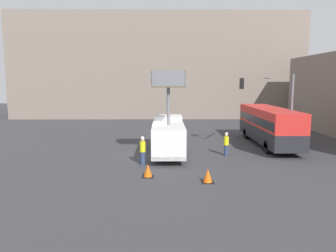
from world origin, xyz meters
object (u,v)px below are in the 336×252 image
at_px(utility_truck, 168,134).
at_px(city_bus, 269,124).
at_px(road_worker_directing, 226,144).
at_px(road_worker_near_truck, 143,150).
at_px(traffic_light_pole, 273,99).
at_px(traffic_cone_near_truck, 148,171).
at_px(traffic_cone_mid_road, 208,176).

xyz_separation_m(utility_truck, city_bus, (8.86, 3.83, 0.33)).
xyz_separation_m(utility_truck, road_worker_directing, (4.40, -0.23, -0.70)).
distance_m(road_worker_near_truck, road_worker_directing, 6.71).
xyz_separation_m(city_bus, traffic_light_pole, (-0.46, -2.26, 2.29)).
height_order(utility_truck, traffic_cone_near_truck, utility_truck).
distance_m(city_bus, traffic_cone_near_truck, 14.03).
bearing_deg(road_worker_near_truck, traffic_cone_near_truck, -141.66).
distance_m(city_bus, traffic_light_pole, 3.25).
bearing_deg(city_bus, utility_truck, 118.35).
distance_m(traffic_light_pole, traffic_cone_mid_road, 11.18).
bearing_deg(city_bus, traffic_cone_mid_road, 152.80).
bearing_deg(traffic_cone_near_truck, traffic_light_pole, 37.21).
height_order(road_worker_near_truck, road_worker_directing, road_worker_near_truck).
distance_m(city_bus, traffic_cone_mid_road, 12.72).
xyz_separation_m(utility_truck, traffic_cone_mid_road, (2.14, -6.85, -1.23)).
height_order(city_bus, road_worker_directing, city_bus).
bearing_deg(utility_truck, traffic_cone_near_truck, -102.28).
distance_m(utility_truck, road_worker_near_truck, 3.46).
height_order(utility_truck, city_bus, utility_truck).
bearing_deg(utility_truck, traffic_light_pole, 10.58).
distance_m(city_bus, road_worker_directing, 6.12).
xyz_separation_m(road_worker_near_truck, road_worker_directing, (6.14, 2.69, -0.10)).
height_order(road_worker_near_truck, traffic_cone_mid_road, road_worker_near_truck).
relative_size(road_worker_near_truck, traffic_cone_mid_road, 2.53).
distance_m(traffic_light_pole, road_worker_directing, 5.51).
xyz_separation_m(road_worker_near_truck, traffic_cone_mid_road, (3.89, -3.93, -0.62)).
relative_size(utility_truck, traffic_cone_near_truck, 9.56).
bearing_deg(utility_truck, road_worker_directing, -2.94).
bearing_deg(road_worker_directing, city_bus, -134.78).
bearing_deg(utility_truck, city_bus, 23.36).
xyz_separation_m(city_bus, traffic_cone_near_truck, (-10.12, -9.59, -1.57)).
bearing_deg(traffic_light_pole, utility_truck, -169.42).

